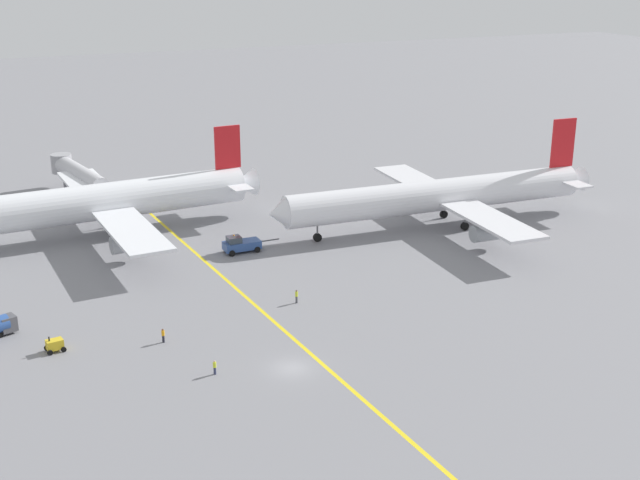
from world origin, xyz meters
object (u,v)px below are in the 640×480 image
at_px(airliner_being_pushed, 439,196).
at_px(ground_crew_ramp_agent_by_cones, 215,367).
at_px(ground_crew_wing_walker_right, 297,296).
at_px(airliner_at_gate_left, 95,203).
at_px(gse_gpu_cart_small, 55,345).
at_px(jet_bridge, 76,172).
at_px(pushback_tug, 241,244).
at_px(ground_crew_marshaller_foreground, 163,335).

bearing_deg(airliner_being_pushed, ground_crew_ramp_agent_by_cones, -144.40).
bearing_deg(airliner_being_pushed, ground_crew_wing_walker_right, -148.58).
distance_m(airliner_being_pushed, ground_crew_wing_walker_right, 38.52).
height_order(airliner_at_gate_left, ground_crew_ramp_agent_by_cones, airliner_at_gate_left).
xyz_separation_m(airliner_at_gate_left, gse_gpu_cart_small, (-10.86, -38.64, -4.56)).
distance_m(ground_crew_ramp_agent_by_cones, jet_bridge, 75.00).
relative_size(gse_gpu_cart_small, jet_bridge, 0.10).
relative_size(airliner_at_gate_left, pushback_tug, 6.29).
height_order(airliner_at_gate_left, jet_bridge, airliner_at_gate_left).
bearing_deg(airliner_at_gate_left, gse_gpu_cart_small, -105.70).
distance_m(ground_crew_wing_walker_right, ground_crew_marshaller_foreground, 18.69).
bearing_deg(gse_gpu_cart_small, airliner_at_gate_left, 74.30).
distance_m(airliner_at_gate_left, ground_crew_wing_walker_right, 41.56).
xyz_separation_m(airliner_at_gate_left, ground_crew_wing_walker_right, (18.90, -36.75, -4.44)).
distance_m(airliner_at_gate_left, gse_gpu_cart_small, 40.40).
relative_size(gse_gpu_cart_small, ground_crew_marshaller_foreground, 1.36).
distance_m(airliner_at_gate_left, pushback_tug, 24.62).
relative_size(airliner_being_pushed, jet_bridge, 2.56).
height_order(ground_crew_wing_walker_right, ground_crew_marshaller_foreground, ground_crew_wing_walker_right).
xyz_separation_m(gse_gpu_cart_small, jet_bridge, (11.30, 62.61, 3.75)).
height_order(airliner_being_pushed, gse_gpu_cart_small, airliner_being_pushed).
bearing_deg(jet_bridge, pushback_tug, -65.81).
relative_size(gse_gpu_cart_small, ground_crew_wing_walker_right, 1.31).
bearing_deg(pushback_tug, ground_crew_marshaller_foreground, -124.79).
bearing_deg(jet_bridge, gse_gpu_cart_small, -100.23).
distance_m(pushback_tug, ground_crew_ramp_agent_by_cones, 37.80).
xyz_separation_m(airliner_at_gate_left, airliner_being_pushed, (51.58, -16.78, -0.24)).
height_order(ground_crew_ramp_agent_by_cones, jet_bridge, jet_bridge).
height_order(pushback_tug, ground_crew_marshaller_foreground, pushback_tug).
relative_size(airliner_being_pushed, ground_crew_marshaller_foreground, 33.38).
bearing_deg(airliner_being_pushed, jet_bridge, 141.46).
bearing_deg(ground_crew_wing_walker_right, ground_crew_ramp_agent_by_cones, -136.60).
height_order(gse_gpu_cart_small, jet_bridge, jet_bridge).
xyz_separation_m(airliner_being_pushed, ground_crew_marshaller_foreground, (-50.83, -24.42, -4.23)).
distance_m(pushback_tug, ground_crew_marshaller_foreground, 30.82).
distance_m(airliner_at_gate_left, jet_bridge, 23.98).
relative_size(airliner_at_gate_left, ground_crew_marshaller_foreground, 32.13).
height_order(airliner_being_pushed, ground_crew_wing_walker_right, airliner_being_pushed).
xyz_separation_m(ground_crew_ramp_agent_by_cones, jet_bridge, (-3.54, 74.82, 3.71)).
xyz_separation_m(airliner_being_pushed, jet_bridge, (-51.14, 40.75, -0.57)).
height_order(airliner_being_pushed, ground_crew_ramp_agent_by_cones, airliner_being_pushed).
distance_m(ground_crew_marshaller_foreground, jet_bridge, 65.27).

